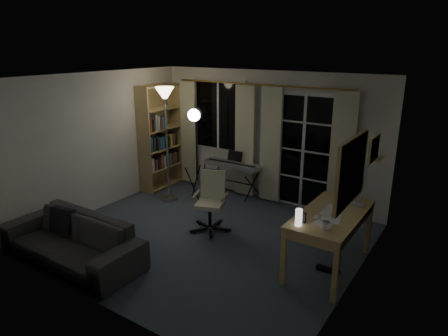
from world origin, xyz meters
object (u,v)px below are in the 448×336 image
(sofa, at_px, (70,233))
(office_chair, at_px, (212,195))
(studio_light, at_px, (195,126))
(desk, at_px, (331,220))
(bookshelf, at_px, (158,140))
(mug, at_px, (326,225))
(keyboard_piano, at_px, (232,165))
(monitor, at_px, (359,184))
(torchiere_lamp, at_px, (165,110))

(sofa, bearing_deg, office_chair, 62.36)
(studio_light, relative_size, desk, 1.24)
(bookshelf, bearing_deg, sofa, -70.98)
(mug, bearing_deg, keyboard_piano, 141.93)
(studio_light, distance_m, desk, 3.11)
(studio_light, relative_size, monitor, 3.22)
(desk, bearing_deg, office_chair, 176.27)
(torchiere_lamp, bearing_deg, sofa, -80.45)
(keyboard_piano, relative_size, studio_light, 0.64)
(studio_light, distance_m, mug, 3.34)
(sofa, bearing_deg, bookshelf, 109.62)
(studio_light, xyz_separation_m, mug, (2.97, -1.42, -0.60))
(keyboard_piano, height_order, monitor, monitor)
(bookshelf, height_order, mug, bookshelf)
(keyboard_piano, bearing_deg, office_chair, -71.05)
(torchiere_lamp, height_order, office_chair, torchiere_lamp)
(torchiere_lamp, relative_size, desk, 1.46)
(desk, bearing_deg, bookshelf, 164.16)
(torchiere_lamp, distance_m, office_chair, 1.89)
(keyboard_piano, height_order, desk, keyboard_piano)
(torchiere_lamp, distance_m, desk, 3.59)
(mug, distance_m, sofa, 3.33)
(torchiere_lamp, xyz_separation_m, sofa, (0.41, -2.45, -1.29))
(bookshelf, height_order, keyboard_piano, bookshelf)
(desk, relative_size, sofa, 0.69)
(monitor, bearing_deg, studio_light, 171.66)
(office_chair, bearing_deg, torchiere_lamp, 138.22)
(desk, height_order, sofa, sofa)
(torchiere_lamp, height_order, desk, torchiere_lamp)
(bookshelf, xyz_separation_m, desk, (4.01, -1.16, -0.31))
(studio_light, height_order, monitor, studio_light)
(bookshelf, bearing_deg, monitor, -10.45)
(bookshelf, xyz_separation_m, studio_light, (1.14, -0.24, 0.45))
(monitor, bearing_deg, torchiere_lamp, 176.35)
(torchiere_lamp, bearing_deg, keyboard_piano, 40.62)
(keyboard_piano, bearing_deg, torchiere_lamp, -139.64)
(studio_light, distance_m, office_chair, 1.48)
(office_chair, bearing_deg, monitor, -11.82)
(studio_light, xyz_separation_m, monitor, (3.07, -0.47, -0.37))
(torchiere_lamp, distance_m, sofa, 2.80)
(desk, bearing_deg, mug, -78.37)
(bookshelf, distance_m, mug, 4.43)
(sofa, bearing_deg, desk, 30.49)
(office_chair, height_order, desk, office_chair)
(mug, height_order, sofa, mug)
(bookshelf, relative_size, sofa, 0.99)
(bookshelf, xyz_separation_m, sofa, (1.05, -2.92, -0.58))
(keyboard_piano, height_order, sofa, keyboard_piano)
(office_chair, relative_size, desk, 0.65)
(office_chair, relative_size, mug, 7.42)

